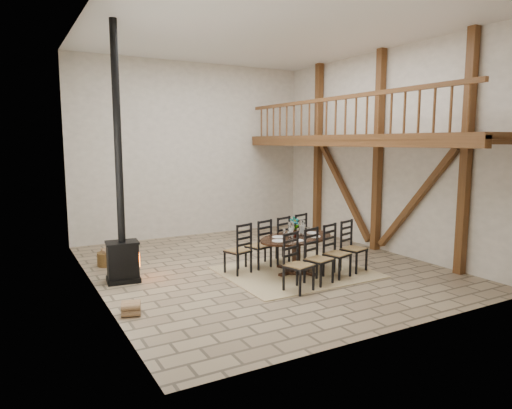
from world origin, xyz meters
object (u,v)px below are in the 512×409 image
log_stack (131,309)px  dining_table (296,255)px  wood_stove (121,225)px  log_basket (108,258)px

log_stack → dining_table: bearing=10.8°
dining_table → wood_stove: wood_stove is taller
dining_table → log_basket: (-3.37, 2.51, -0.22)m
wood_stove → log_stack: 2.12m
log_basket → log_stack: log_basket is taller
dining_table → wood_stove: 3.61m
log_basket → wood_stove: bearing=-88.9°
wood_stove → log_basket: bearing=97.0°
dining_table → log_basket: 4.21m
wood_stove → log_basket: wood_stove is taller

